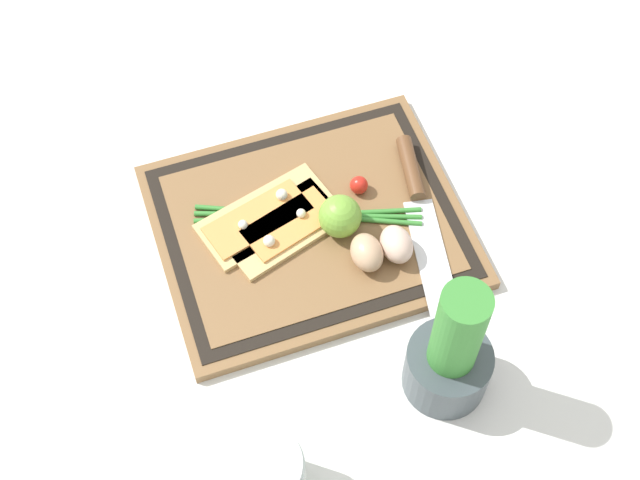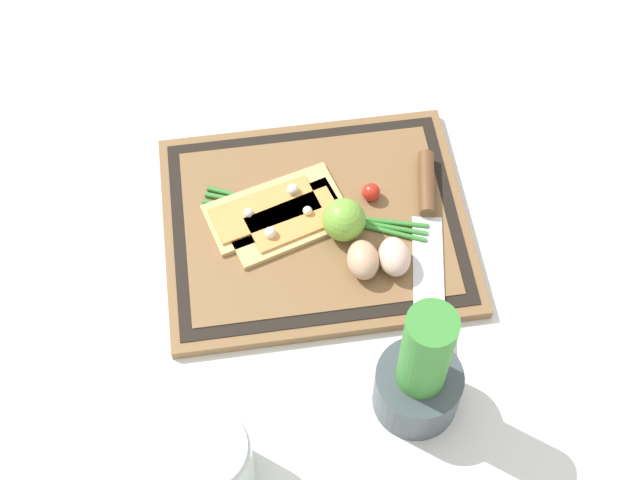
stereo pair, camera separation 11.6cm
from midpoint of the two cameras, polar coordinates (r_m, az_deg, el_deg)
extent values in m
plane|color=silver|center=(1.22, -3.38, 0.49)|extent=(6.00, 6.00, 0.00)
cube|color=brown|center=(1.21, -3.40, 0.69)|extent=(0.41, 0.34, 0.02)
cube|color=black|center=(1.20, -3.42, 0.91)|extent=(0.38, 0.31, 0.00)
cube|color=brown|center=(1.20, -3.42, 0.95)|extent=(0.35, 0.28, 0.00)
cube|color=tan|center=(1.21, -6.20, 1.31)|extent=(0.20, 0.13, 0.01)
cube|color=#E08E47|center=(1.20, -6.78, 1.14)|extent=(0.15, 0.10, 0.00)
sphere|color=silver|center=(1.21, -5.22, 2.70)|extent=(0.02, 0.02, 0.02)
sphere|color=silver|center=(1.19, -7.75, 0.76)|extent=(0.01, 0.01, 0.01)
cube|color=tan|center=(1.19, -5.24, 0.43)|extent=(0.18, 0.13, 0.01)
cube|color=#E08E47|center=(1.19, -4.78, 0.86)|extent=(0.14, 0.09, 0.00)
sphere|color=silver|center=(1.17, -6.12, -0.29)|extent=(0.02, 0.02, 0.02)
sphere|color=silver|center=(1.19, -4.02, 1.50)|extent=(0.01, 0.01, 0.01)
cube|color=silver|center=(1.17, 4.42, -1.68)|extent=(0.07, 0.20, 0.00)
cylinder|color=brown|center=(1.24, 3.16, 4.42)|extent=(0.04, 0.10, 0.02)
ellipsoid|color=tan|center=(1.15, 0.13, -1.04)|extent=(0.04, 0.06, 0.04)
ellipsoid|color=beige|center=(1.16, 2.06, -0.51)|extent=(0.04, 0.06, 0.04)
sphere|color=#70A838|center=(1.17, -1.55, 1.30)|extent=(0.06, 0.06, 0.06)
sphere|color=red|center=(1.22, -0.22, 3.32)|extent=(0.03, 0.03, 0.03)
cylinder|color=#388433|center=(1.20, -3.56, 1.36)|extent=(0.28, 0.13, 0.01)
cylinder|color=#388433|center=(1.20, -3.56, 1.36)|extent=(0.29, 0.11, 0.01)
cylinder|color=#388433|center=(1.20, -3.56, 1.36)|extent=(0.30, 0.09, 0.01)
cylinder|color=#3D474C|center=(1.08, 5.07, -8.48)|extent=(0.10, 0.10, 0.07)
cylinder|color=#388433|center=(1.00, 5.46, -6.48)|extent=(0.06, 0.06, 0.18)
cylinder|color=silver|center=(1.03, -7.00, -15.23)|extent=(0.10, 0.10, 0.09)
cylinder|color=silver|center=(0.98, -7.32, -14.38)|extent=(0.09, 0.09, 0.01)
camera|label=1|loc=(0.06, -92.87, -4.65)|focal=50.00mm
camera|label=2|loc=(0.06, 87.13, 4.65)|focal=50.00mm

